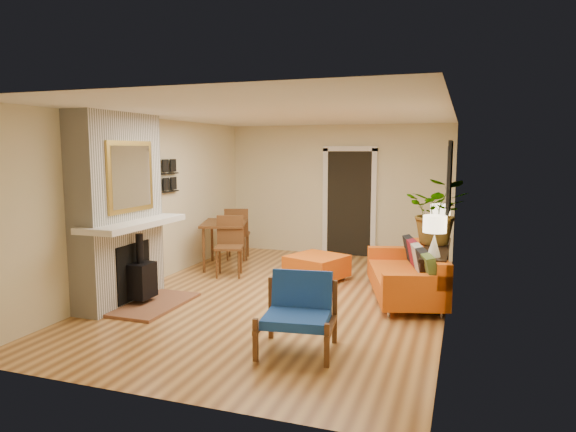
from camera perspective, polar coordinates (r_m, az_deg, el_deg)
name	(u,v)px	position (r m, az deg, el deg)	size (l,w,h in m)	color
room_shell	(361,197)	(9.64, 8.16, 2.13)	(6.50, 6.50, 6.50)	tan
fireplace	(120,214)	(7.34, -18.14, 0.22)	(1.09, 1.68, 2.60)	white
sofa	(410,275)	(7.55, 13.36, -6.35)	(1.36, 2.14, 0.78)	silver
ottoman	(317,266)	(8.36, 3.22, -5.58)	(1.05, 1.05, 0.41)	silver
blue_chair	(299,308)	(5.53, 1.22, -10.21)	(0.86, 0.84, 0.80)	brown
dining_table	(229,231)	(9.31, -6.58, -1.65)	(1.19, 1.90, 1.00)	brown
console_table	(436,257)	(7.66, 16.13, -4.45)	(0.34, 1.85, 0.72)	black
lamp_near	(435,231)	(6.90, 15.97, -1.61)	(0.30, 0.30, 0.54)	white
lamp_far	(440,217)	(8.34, 16.54, -0.13)	(0.30, 0.30, 0.54)	white
houseplant	(438,211)	(7.82, 16.33, 0.50)	(0.88, 0.76, 0.97)	#1E5919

